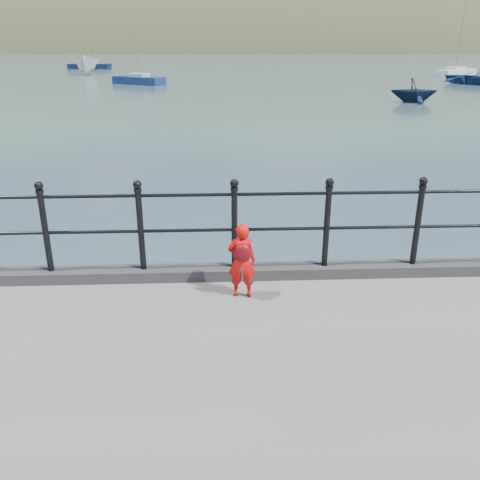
{
  "coord_description": "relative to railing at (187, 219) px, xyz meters",
  "views": [
    {
      "loc": [
        0.38,
        -6.28,
        3.96
      ],
      "look_at": [
        0.67,
        -0.2,
        1.55
      ],
      "focal_mm": 38.0,
      "sensor_mm": 36.0,
      "label": 1
    }
  ],
  "objects": [
    {
      "name": "launch_white",
      "position": [
        -14.8,
        58.26,
        -0.7
      ],
      "size": [
        2.8,
        6.01,
        2.24
      ],
      "primitive_type": "imported",
      "rotation": [
        0.0,
        0.0,
        0.11
      ],
      "color": "silver",
      "rests_on": "ground"
    },
    {
      "name": "kerb",
      "position": [
        -0.0,
        -0.0,
        -0.75
      ],
      "size": [
        60.0,
        0.3,
        0.15
      ],
      "primitive_type": "cube",
      "color": "#28282B",
      "rests_on": "quay"
    },
    {
      "name": "sailboat_left",
      "position": [
        -17.61,
        71.81,
        -1.49
      ],
      "size": [
        6.13,
        2.72,
        8.43
      ],
      "rotation": [
        0.0,
        0.0,
        -0.16
      ],
      "color": "black",
      "rests_on": "ground"
    },
    {
      "name": "sailboat_port",
      "position": [
        -6.8,
        44.28,
        -1.48
      ],
      "size": [
        5.3,
        4.35,
        7.74
      ],
      "rotation": [
        0.0,
        0.0,
        -0.6
      ],
      "color": "navy",
      "rests_on": "ground"
    },
    {
      "name": "child",
      "position": [
        0.67,
        -0.54,
        -0.34
      ],
      "size": [
        0.36,
        0.31,
        0.94
      ],
      "rotation": [
        0.0,
        0.0,
        3.05
      ],
      "color": "red",
      "rests_on": "quay"
    },
    {
      "name": "far_shore",
      "position": [
        38.34,
        239.56,
        -24.39
      ],
      "size": [
        830.0,
        200.0,
        156.0
      ],
      "color": "#333A21",
      "rests_on": "ground"
    },
    {
      "name": "launch_navy",
      "position": [
        13.67,
        28.5,
        -1.03
      ],
      "size": [
        3.23,
        2.85,
        1.59
      ],
      "primitive_type": "imported",
      "rotation": [
        0.0,
        0.0,
        1.48
      ],
      "color": "black",
      "rests_on": "ground"
    },
    {
      "name": "railing",
      "position": [
        0.0,
        0.0,
        0.0
      ],
      "size": [
        18.11,
        0.11,
        1.2
      ],
      "color": "black",
      "rests_on": "kerb"
    },
    {
      "name": "sailboat_far",
      "position": [
        28.63,
        55.28,
        -1.48
      ],
      "size": [
        6.33,
        5.47,
        9.41
      ],
      "rotation": [
        0.0,
        0.0,
        0.66
      ],
      "color": "silver",
      "rests_on": "ground"
    },
    {
      "name": "launch_blue",
      "position": [
        24.97,
        42.91,
        -1.24
      ],
      "size": [
        6.32,
        6.89,
        1.17
      ],
      "primitive_type": "imported",
      "rotation": [
        0.0,
        0.0,
        0.53
      ],
      "color": "navy",
      "rests_on": "ground"
    },
    {
      "name": "ground",
      "position": [
        -0.0,
        0.15,
        -1.82
      ],
      "size": [
        600.0,
        600.0,
        0.0
      ],
      "primitive_type": "plane",
      "color": "#2D4251",
      "rests_on": "ground"
    }
  ]
}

